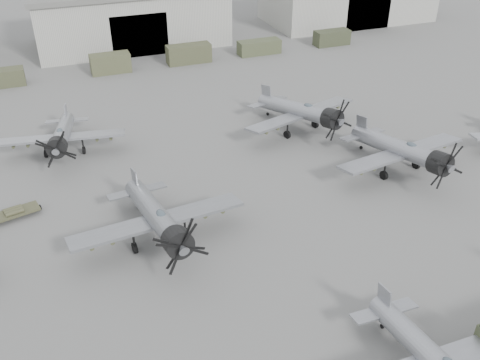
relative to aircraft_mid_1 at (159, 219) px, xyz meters
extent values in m
plane|color=#62625F|center=(7.97, -11.24, -2.42)|extent=(220.00, 220.00, 0.00)
cube|color=#AFAEA3|center=(7.97, 50.76, 1.58)|extent=(28.00, 14.00, 8.00)
cube|color=black|center=(7.97, 43.96, 0.58)|extent=(8.12, 0.40, 6.00)
cube|color=black|center=(45.97, 43.96, 0.58)|extent=(8.12, 0.40, 6.00)
cube|color=#40432C|center=(-10.65, 38.76, -1.36)|extent=(4.98, 2.20, 2.13)
cube|color=#474A30|center=(2.73, 38.76, -1.15)|extent=(5.25, 2.20, 2.54)
cube|color=#41442C|center=(13.61, 38.76, -1.14)|extent=(6.15, 2.20, 2.56)
cube|color=#42482F|center=(24.31, 38.76, -1.42)|extent=(6.27, 2.20, 2.01)
cube|color=#363B27|center=(36.37, 38.76, -1.32)|extent=(5.43, 2.20, 2.21)
cylinder|color=gray|center=(10.83, -17.09, -0.37)|extent=(1.51, 9.89, 2.91)
cube|color=gray|center=(10.88, -12.71, -0.22)|extent=(0.13, 1.55, 1.86)
cylinder|color=black|center=(10.88, -12.99, -2.28)|extent=(0.12, 0.30, 0.30)
cylinder|color=gray|center=(-0.09, 0.98, -0.09)|extent=(2.62, 11.30, 3.30)
cylinder|color=black|center=(0.37, -3.96, 0.70)|extent=(2.15, 1.85, 2.20)
cube|color=gray|center=(-0.03, 0.35, -0.36)|extent=(13.36, 3.56, 0.59)
cube|color=gray|center=(-0.56, 5.93, 0.07)|extent=(0.29, 1.76, 2.11)
ellipsoid|color=#3F4C54|center=(0.07, -0.70, 0.86)|extent=(0.75, 1.32, 0.59)
cylinder|color=black|center=(-2.01, -0.04, -2.05)|extent=(0.37, 0.87, 0.84)
cylinder|color=black|center=(1.98, 0.33, -2.05)|extent=(0.37, 0.87, 0.84)
cylinder|color=black|center=(-0.53, 5.61, -2.26)|extent=(0.16, 0.35, 0.34)
cylinder|color=gray|center=(23.05, 3.29, -0.10)|extent=(3.13, 11.25, 3.28)
cylinder|color=black|center=(23.74, -1.60, 0.68)|extent=(2.21, 1.93, 2.18)
cube|color=gray|center=(23.14, 2.67, -0.37)|extent=(13.33, 4.15, 0.59)
cube|color=gray|center=(22.35, 8.18, 0.06)|extent=(0.37, 1.75, 2.10)
ellipsoid|color=#3F4C54|center=(23.28, 1.63, 0.84)|extent=(0.80, 1.34, 0.59)
cylinder|color=black|center=(21.19, 2.18, -2.05)|extent=(0.41, 0.87, 0.84)
cylinder|color=black|center=(25.14, 2.74, -2.05)|extent=(0.41, 0.87, 0.84)
cylinder|color=black|center=(22.39, 7.87, -2.26)|extent=(0.17, 0.35, 0.34)
cylinder|color=#94969C|center=(-5.23, 17.95, -0.33)|extent=(3.15, 10.13, 2.96)
cylinder|color=black|center=(-6.01, 13.57, 0.37)|extent=(2.03, 1.79, 1.97)
cube|color=#94969C|center=(-5.33, 17.39, -0.57)|extent=(12.02, 4.13, 0.53)
cube|color=#94969C|center=(-4.46, 22.33, -0.19)|extent=(0.39, 1.57, 1.89)
ellipsoid|color=#3F4C54|center=(-5.50, 16.46, 0.52)|extent=(0.76, 1.22, 0.53)
cylinder|color=black|center=(-7.14, 17.52, -2.09)|extent=(0.39, 0.79, 0.76)
cylinder|color=black|center=(-3.60, 16.89, -2.09)|extent=(0.39, 0.79, 0.76)
cylinder|color=black|center=(-4.51, 22.05, -2.28)|extent=(0.16, 0.32, 0.30)
cylinder|color=gray|center=(18.20, 14.12, -0.08)|extent=(4.73, 11.23, 3.31)
cylinder|color=black|center=(19.62, 9.34, 0.71)|extent=(2.41, 2.18, 2.20)
cube|color=gray|center=(18.39, 13.51, -0.35)|extent=(13.37, 6.02, 0.60)
cube|color=gray|center=(16.78, 18.89, 0.08)|extent=(0.62, 1.73, 2.12)
ellipsoid|color=#3F4C54|center=(18.69, 12.49, 0.88)|extent=(0.97, 1.40, 0.59)
cylinder|color=black|center=(16.52, 12.73, -2.05)|extent=(0.53, 0.90, 0.85)
cylinder|color=black|center=(20.38, 13.88, -2.05)|extent=(0.53, 0.90, 0.85)
cylinder|color=black|center=(16.88, 18.59, -2.26)|extent=(0.22, 0.36, 0.34)
cube|color=#41422B|center=(-10.24, 7.84, -1.96)|extent=(4.14, 2.31, 0.19)
cylinder|color=black|center=(-10.24, 7.84, -2.21)|extent=(1.61, 0.80, 0.45)
cylinder|color=#41422B|center=(-10.24, 7.84, -1.75)|extent=(1.48, 0.65, 0.33)
camera|label=1|loc=(-5.88, -31.80, 22.97)|focal=40.00mm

